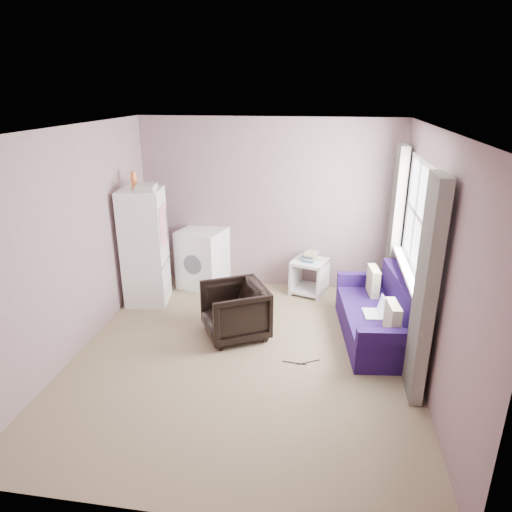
{
  "coord_description": "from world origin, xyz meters",
  "views": [
    {
      "loc": [
        0.83,
        -4.39,
        2.86
      ],
      "look_at": [
        0.05,
        0.6,
        1.0
      ],
      "focal_mm": 32.0,
      "sensor_mm": 36.0,
      "label": 1
    }
  ],
  "objects": [
    {
      "name": "armchair",
      "position": [
        -0.19,
        0.45,
        0.36
      ],
      "size": [
        0.92,
        0.94,
        0.73
      ],
      "primitive_type": "imported",
      "rotation": [
        0.0,
        0.0,
        -1.08
      ],
      "color": "black",
      "rests_on": "ground"
    },
    {
      "name": "floor_cables",
      "position": [
        0.66,
        -0.03,
        0.01
      ],
      "size": [
        0.42,
        0.14,
        0.01
      ],
      "rotation": [
        0.0,
        0.0,
        0.24
      ],
      "color": "black",
      "rests_on": "ground"
    },
    {
      "name": "window_dressing",
      "position": [
        1.78,
        0.7,
        1.11
      ],
      "size": [
        0.17,
        2.62,
        2.18
      ],
      "color": "white",
      "rests_on": "ground"
    },
    {
      "name": "room",
      "position": [
        0.02,
        0.01,
        1.25
      ],
      "size": [
        3.84,
        4.24,
        2.54
      ],
      "color": "#968262",
      "rests_on": "ground"
    },
    {
      "name": "washing_machine",
      "position": [
        -0.96,
        1.89,
        0.46
      ],
      "size": [
        0.76,
        0.76,
        0.89
      ],
      "rotation": [
        0.0,
        0.0,
        -0.24
      ],
      "color": "white",
      "rests_on": "ground"
    },
    {
      "name": "fridge",
      "position": [
        -1.59,
        1.22,
        0.82
      ],
      "size": [
        0.64,
        0.63,
        1.84
      ],
      "rotation": [
        0.0,
        0.0,
        0.15
      ],
      "color": "white",
      "rests_on": "ground"
    },
    {
      "name": "sofa",
      "position": [
        1.56,
        0.67,
        0.27
      ],
      "size": [
        0.94,
        1.74,
        0.74
      ],
      "rotation": [
        0.0,
        0.0,
        0.11
      ],
      "color": "#2A145C",
      "rests_on": "ground"
    },
    {
      "name": "side_table",
      "position": [
        0.65,
        1.84,
        0.3
      ],
      "size": [
        0.59,
        0.59,
        0.64
      ],
      "rotation": [
        0.0,
        0.0,
        -0.31
      ],
      "color": "silver",
      "rests_on": "ground"
    }
  ]
}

